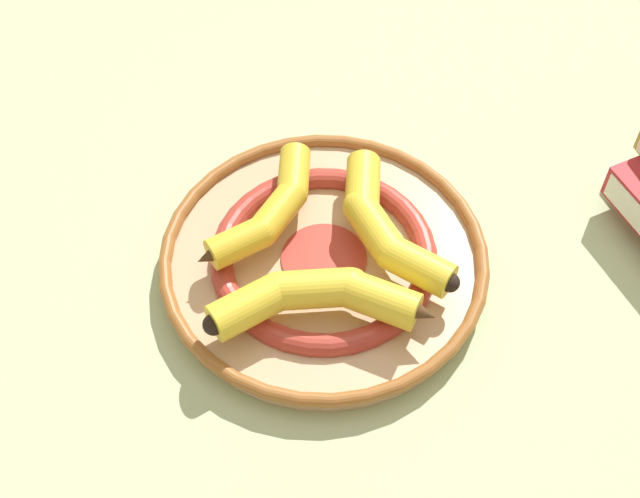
{
  "coord_description": "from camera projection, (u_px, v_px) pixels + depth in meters",
  "views": [
    {
      "loc": [
        -0.43,
        0.3,
        0.72
      ],
      "look_at": [
        -0.03,
        0.0,
        0.04
      ],
      "focal_mm": 50.0,
      "sensor_mm": 36.0,
      "label": 1
    }
  ],
  "objects": [
    {
      "name": "decorative_bowl",
      "position": [
        320.0,
        262.0,
        0.86
      ],
      "size": [
        0.32,
        0.32,
        0.03
      ],
      "color": "tan",
      "rests_on": "ground_plane"
    },
    {
      "name": "banana_a",
      "position": [
        269.0,
        211.0,
        0.86
      ],
      "size": [
        0.09,
        0.17,
        0.03
      ],
      "rotation": [
        0.0,
        0.0,
        -1.18
      ],
      "color": "gold",
      "rests_on": "decorative_bowl"
    },
    {
      "name": "banana_c",
      "position": [
        319.0,
        298.0,
        0.8
      ],
      "size": [
        0.14,
        0.18,
        0.04
      ],
      "rotation": [
        0.0,
        0.0,
        -5.28
      ],
      "color": "yellow",
      "rests_on": "decorative_bowl"
    },
    {
      "name": "ground_plane",
      "position": [
        305.0,
        250.0,
        0.89
      ],
      "size": [
        2.8,
        2.8,
        0.0
      ],
      "primitive_type": "plane",
      "color": "#B2C693"
    },
    {
      "name": "banana_b",
      "position": [
        382.0,
        223.0,
        0.85
      ],
      "size": [
        0.19,
        0.09,
        0.03
      ],
      "rotation": [
        0.0,
        0.0,
        -3.32
      ],
      "color": "yellow",
      "rests_on": "decorative_bowl"
    }
  ]
}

